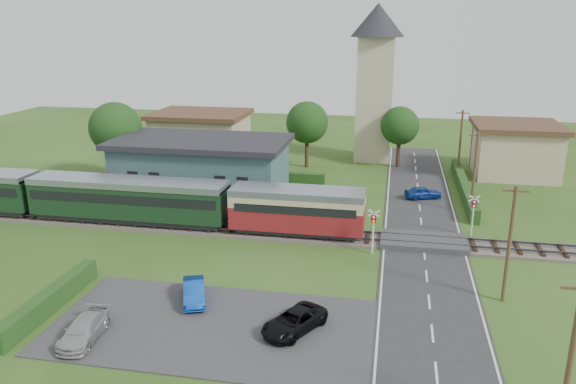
% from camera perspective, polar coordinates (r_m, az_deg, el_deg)
% --- Properties ---
extents(ground, '(120.00, 120.00, 0.00)m').
position_cam_1_polar(ground, '(41.06, -0.43, -5.40)').
color(ground, '#2D4C19').
extents(railway_track, '(76.00, 3.20, 0.49)m').
position_cam_1_polar(railway_track, '(42.84, 0.10, -4.27)').
color(railway_track, '#4C443D').
rests_on(railway_track, ground).
extents(road, '(6.00, 70.00, 0.05)m').
position_cam_1_polar(road, '(40.44, 13.69, -6.24)').
color(road, '#28282B').
rests_on(road, ground).
extents(car_park, '(17.00, 9.00, 0.08)m').
position_cam_1_polar(car_park, '(30.98, -7.73, -13.38)').
color(car_park, '#333335').
rests_on(car_park, ground).
extents(crossing_deck, '(6.20, 3.40, 0.45)m').
position_cam_1_polar(crossing_deck, '(42.22, 13.60, -4.93)').
color(crossing_deck, '#333335').
rests_on(crossing_deck, ground).
extents(platform, '(30.00, 3.00, 0.45)m').
position_cam_1_polar(platform, '(48.41, -10.89, -1.91)').
color(platform, gray).
rests_on(platform, ground).
extents(equipment_hut, '(2.30, 2.30, 2.55)m').
position_cam_1_polar(equipment_hut, '(51.41, -19.30, 0.31)').
color(equipment_hut, '#C0B390').
rests_on(equipment_hut, platform).
extents(station_building, '(16.00, 9.00, 5.30)m').
position_cam_1_polar(station_building, '(52.91, -8.75, 2.60)').
color(station_building, '#355252').
rests_on(station_building, ground).
extents(train, '(43.20, 2.90, 3.40)m').
position_cam_1_polar(train, '(47.73, -19.29, -0.39)').
color(train, '#232328').
rests_on(train, ground).
extents(church_tower, '(6.00, 6.00, 17.60)m').
position_cam_1_polar(church_tower, '(65.51, 8.90, 12.01)').
color(church_tower, '#C0B390').
rests_on(church_tower, ground).
extents(house_west, '(10.80, 8.80, 5.50)m').
position_cam_1_polar(house_west, '(67.41, -8.83, 5.76)').
color(house_west, tan).
rests_on(house_west, ground).
extents(house_east, '(8.80, 8.80, 5.50)m').
position_cam_1_polar(house_east, '(63.80, 22.04, 4.09)').
color(house_east, tan).
rests_on(house_east, ground).
extents(hedge_carpark, '(0.80, 9.00, 1.20)m').
position_cam_1_polar(hedge_carpark, '(34.70, -23.06, -10.14)').
color(hedge_carpark, '#193814').
rests_on(hedge_carpark, ground).
extents(hedge_roadside, '(0.80, 18.00, 1.20)m').
position_cam_1_polar(hedge_roadside, '(55.72, 17.41, 0.50)').
color(hedge_roadside, '#193814').
rests_on(hedge_roadside, ground).
extents(hedge_station, '(22.00, 0.80, 1.30)m').
position_cam_1_polar(hedge_station, '(57.54, -7.18, 1.72)').
color(hedge_station, '#193814').
rests_on(hedge_station, ground).
extents(tree_a, '(5.20, 5.20, 8.00)m').
position_cam_1_polar(tree_a, '(59.05, -17.13, 6.20)').
color(tree_a, '#332316').
rests_on(tree_a, ground).
extents(tree_b, '(4.60, 4.60, 7.34)m').
position_cam_1_polar(tree_b, '(61.90, 1.95, 7.06)').
color(tree_b, '#332316').
rests_on(tree_b, ground).
extents(tree_c, '(4.20, 4.20, 6.78)m').
position_cam_1_polar(tree_c, '(63.20, 11.29, 6.61)').
color(tree_c, '#332316').
rests_on(tree_c, ground).
extents(utility_pole_a, '(1.40, 0.22, 7.00)m').
position_cam_1_polar(utility_pole_a, '(23.62, 26.69, -15.49)').
color(utility_pole_a, '#473321').
rests_on(utility_pole_a, ground).
extents(utility_pole_b, '(1.40, 0.22, 7.00)m').
position_cam_1_polar(utility_pole_b, '(34.12, 21.57, -4.86)').
color(utility_pole_b, '#473321').
rests_on(utility_pole_b, ground).
extents(utility_pole_c, '(1.40, 0.22, 7.00)m').
position_cam_1_polar(utility_pole_c, '(49.19, 18.42, 1.95)').
color(utility_pole_c, '#473321').
rests_on(utility_pole_c, ground).
extents(utility_pole_d, '(1.40, 0.22, 7.00)m').
position_cam_1_polar(utility_pole_d, '(60.81, 17.09, 4.81)').
color(utility_pole_d, '#473321').
rests_on(utility_pole_d, ground).
extents(crossing_signal_near, '(0.84, 0.28, 3.28)m').
position_cam_1_polar(crossing_signal_near, '(39.23, 8.67, -3.34)').
color(crossing_signal_near, silver).
rests_on(crossing_signal_near, ground).
extents(crossing_signal_far, '(0.84, 0.28, 3.28)m').
position_cam_1_polar(crossing_signal_far, '(44.18, 18.32, -1.70)').
color(crossing_signal_far, silver).
rests_on(crossing_signal_far, ground).
extents(streetlamp_west, '(0.30, 0.30, 5.15)m').
position_cam_1_polar(streetlamp_west, '(65.61, -16.10, 5.21)').
color(streetlamp_west, '#3F3F47').
rests_on(streetlamp_west, ground).
extents(streetlamp_east, '(0.30, 0.30, 5.15)m').
position_cam_1_polar(streetlamp_east, '(66.01, 18.19, 5.10)').
color(streetlamp_east, '#3F3F47').
rests_on(streetlamp_east, ground).
extents(car_on_road, '(3.57, 2.37, 1.13)m').
position_cam_1_polar(car_on_road, '(52.84, 13.56, -0.04)').
color(car_on_road, navy).
rests_on(car_on_road, road).
extents(car_park_blue, '(2.38, 3.67, 1.14)m').
position_cam_1_polar(car_park_blue, '(33.33, -9.52, -9.96)').
color(car_park_blue, '#0E44AA').
rests_on(car_park_blue, car_park).
extents(car_park_silver, '(1.87, 3.98, 1.12)m').
position_cam_1_polar(car_park_silver, '(31.04, -20.03, -12.99)').
color(car_park_silver, '#A9A9A9').
rests_on(car_park_silver, car_park).
extents(car_park_dark, '(3.52, 4.35, 1.10)m').
position_cam_1_polar(car_park_dark, '(30.00, 0.62, -12.99)').
color(car_park_dark, black).
rests_on(car_park_dark, car_park).
extents(pedestrian_near, '(0.84, 0.70, 1.98)m').
position_cam_1_polar(pedestrian_near, '(45.79, -3.53, -1.12)').
color(pedestrian_near, gray).
rests_on(pedestrian_near, platform).
extents(pedestrian_far, '(1.02, 1.12, 1.87)m').
position_cam_1_polar(pedestrian_far, '(50.49, -17.72, -0.26)').
color(pedestrian_far, gray).
rests_on(pedestrian_far, platform).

